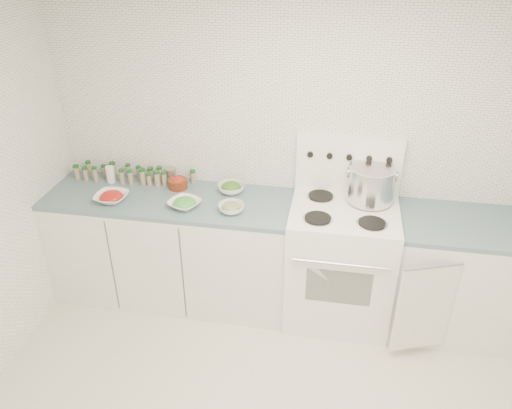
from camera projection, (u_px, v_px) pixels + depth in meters
name	position (u px, v px, depth m)	size (l,w,h in m)	color
room_walls	(245.00, 210.00, 2.25)	(3.54, 3.04, 2.52)	white
counter_left	(173.00, 247.00, 3.94)	(1.85, 0.62, 0.90)	white
stove	(340.00, 259.00, 3.72)	(0.76, 0.70, 1.36)	white
counter_right	(454.00, 276.00, 3.62)	(0.89, 0.77, 0.90)	white
stock_pot	(371.00, 182.00, 3.53)	(0.35, 0.33, 0.25)	silver
bowl_tomato	(111.00, 197.00, 3.65)	(0.25, 0.25, 0.08)	white
bowl_snowpea	(184.00, 203.00, 3.57)	(0.28, 0.28, 0.07)	white
bowl_broccoli	(231.00, 188.00, 3.77)	(0.26, 0.26, 0.08)	white
bowl_zucchini	(231.00, 208.00, 3.52)	(0.22, 0.22, 0.08)	white
bowl_pepper	(178.00, 183.00, 3.83)	(0.15, 0.15, 0.09)	#612410
salt_canister	(110.00, 174.00, 3.91)	(0.07, 0.07, 0.13)	white
tin_can	(171.00, 175.00, 3.92)	(0.08, 0.08, 0.11)	#9F9687
spice_cluster	(129.00, 174.00, 3.92)	(0.97, 0.16, 0.14)	gray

